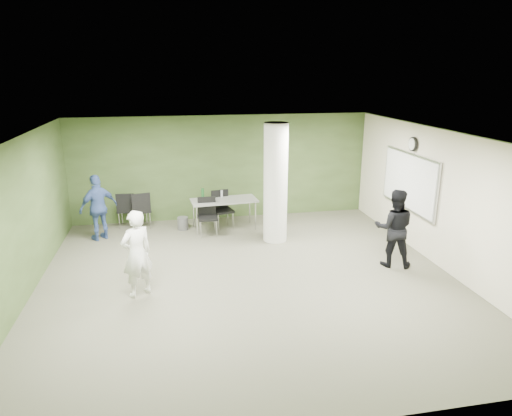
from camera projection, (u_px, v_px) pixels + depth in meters
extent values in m
plane|color=#4D4B3C|center=(248.00, 279.00, 8.94)|extent=(8.00, 8.00, 0.00)
plane|color=white|center=(248.00, 136.00, 8.13)|extent=(8.00, 8.00, 0.00)
cube|color=#394D24|center=(223.00, 168.00, 12.30)|extent=(8.00, 2.80, 0.02)
cube|color=#394D24|center=(19.00, 223.00, 7.82)|extent=(0.02, 8.00, 2.80)
cube|color=beige|center=(442.00, 200.00, 9.26)|extent=(0.02, 8.00, 2.80)
cylinder|color=silver|center=(276.00, 183.00, 10.60)|extent=(0.56, 0.56, 2.80)
cube|color=silver|center=(409.00, 181.00, 10.34)|extent=(0.04, 2.30, 1.30)
cube|color=white|center=(408.00, 181.00, 10.34)|extent=(0.02, 2.20, 1.20)
cylinder|color=black|center=(413.00, 144.00, 10.10)|extent=(0.05, 0.32, 0.32)
cylinder|color=white|center=(412.00, 144.00, 10.09)|extent=(0.02, 0.26, 0.26)
cube|color=gray|center=(224.00, 200.00, 11.53)|extent=(1.71, 0.86, 0.04)
cylinder|color=silver|center=(197.00, 221.00, 11.19)|extent=(0.04, 0.04, 0.74)
cylinder|color=silver|center=(255.00, 216.00, 11.57)|extent=(0.04, 0.04, 0.74)
cylinder|color=silver|center=(194.00, 214.00, 11.72)|extent=(0.04, 0.04, 0.74)
cylinder|color=silver|center=(250.00, 210.00, 12.11)|extent=(0.04, 0.04, 0.74)
cylinder|color=#1C5422|center=(203.00, 193.00, 11.63)|extent=(0.07, 0.07, 0.25)
cylinder|color=#B2B2B7|center=(222.00, 194.00, 11.73)|extent=(0.06, 0.06, 0.18)
cylinder|color=#4C4C4C|center=(183.00, 223.00, 11.68)|extent=(0.28, 0.28, 0.32)
cube|color=black|center=(140.00, 210.00, 11.68)|extent=(0.59, 0.59, 0.05)
cube|color=black|center=(141.00, 203.00, 11.41)|extent=(0.46, 0.16, 0.48)
cylinder|color=silver|center=(147.00, 216.00, 12.01)|extent=(0.02, 0.02, 0.45)
cylinder|color=silver|center=(131.00, 218.00, 11.84)|extent=(0.02, 0.02, 0.45)
cylinder|color=silver|center=(150.00, 221.00, 11.66)|extent=(0.02, 0.02, 0.45)
cylinder|color=silver|center=(134.00, 223.00, 11.50)|extent=(0.02, 0.02, 0.45)
cube|color=black|center=(128.00, 210.00, 11.78)|extent=(0.52, 0.52, 0.05)
cube|color=black|center=(125.00, 203.00, 11.50)|extent=(0.45, 0.08, 0.46)
cylinder|color=silver|center=(137.00, 216.00, 12.06)|extent=(0.02, 0.02, 0.44)
cylinder|color=silver|center=(122.00, 217.00, 12.02)|extent=(0.02, 0.02, 0.44)
cylinder|color=silver|center=(135.00, 221.00, 11.68)|extent=(0.02, 0.02, 0.44)
cylinder|color=silver|center=(119.00, 221.00, 11.65)|extent=(0.02, 0.02, 0.44)
cube|color=black|center=(208.00, 218.00, 11.16)|extent=(0.47, 0.47, 0.05)
cube|color=black|center=(207.00, 206.00, 11.29)|extent=(0.44, 0.04, 0.45)
cylinder|color=silver|center=(201.00, 230.00, 11.01)|extent=(0.02, 0.02, 0.43)
cylinder|color=silver|center=(217.00, 229.00, 11.08)|extent=(0.02, 0.02, 0.43)
cylinder|color=silver|center=(200.00, 225.00, 11.37)|extent=(0.02, 0.02, 0.43)
cylinder|color=silver|center=(215.00, 224.00, 11.44)|extent=(0.02, 0.02, 0.43)
cube|color=black|center=(223.00, 211.00, 11.68)|extent=(0.58, 0.58, 0.05)
cube|color=black|center=(220.00, 199.00, 11.80)|extent=(0.46, 0.14, 0.47)
cylinder|color=silver|center=(218.00, 223.00, 11.50)|extent=(0.02, 0.02, 0.45)
cylinder|color=silver|center=(233.00, 221.00, 11.65)|extent=(0.02, 0.02, 0.45)
cylinder|color=silver|center=(213.00, 219.00, 11.85)|extent=(0.02, 0.02, 0.45)
cylinder|color=silver|center=(228.00, 217.00, 12.00)|extent=(0.02, 0.02, 0.45)
imported|color=white|center=(137.00, 254.00, 8.07)|extent=(0.70, 0.63, 1.60)
imported|color=black|center=(394.00, 228.00, 9.34)|extent=(0.96, 0.86, 1.64)
imported|color=#3A5391|center=(99.00, 208.00, 10.82)|extent=(0.99, 0.84, 1.59)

